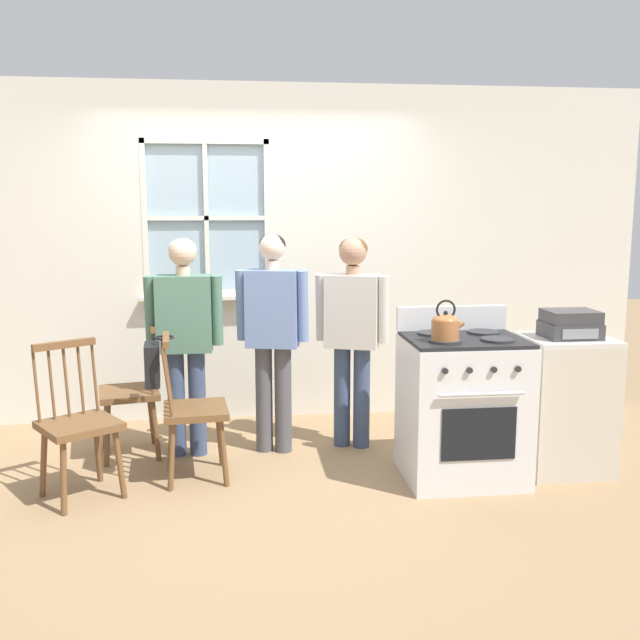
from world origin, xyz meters
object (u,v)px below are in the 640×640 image
object	(u,v)px
chair_center_cluster	(132,393)
stove	(462,406)
kettle	(445,326)
person_elderly_left	(185,328)
stereo	(570,324)
chair_near_wall	(78,425)
person_teen_center	(273,325)
chair_by_window	(192,411)
handbag	(153,364)
potted_plant	(185,288)
side_counter	(564,404)
person_adult_right	(352,322)

from	to	relation	value
chair_center_cluster	stove	xyz separation A→B (m)	(2.17, -0.68, 0.03)
stove	kettle	bearing A→B (deg)	-141.63
person_elderly_left	stereo	bearing A→B (deg)	-12.64
chair_near_wall	person_teen_center	size ratio (longest dim) A/B	0.61
chair_by_window	person_elderly_left	bearing A→B (deg)	2.97
stereo	chair_near_wall	bearing A→B (deg)	-178.75
person_teen_center	chair_by_window	bearing A→B (deg)	-126.66
chair_near_wall	chair_center_cluster	size ratio (longest dim) A/B	1.00
kettle	stereo	bearing A→B (deg)	10.77
chair_center_cluster	handbag	xyz separation A→B (m)	(0.21, -0.52, 0.32)
chair_center_cluster	stereo	xyz separation A→B (m)	(2.88, -0.65, 0.54)
potted_plant	stereo	xyz separation A→B (m)	(2.55, -1.40, -0.11)
chair_center_cluster	potted_plant	xyz separation A→B (m)	(0.33, 0.75, 0.65)
stove	stereo	bearing A→B (deg)	2.90
chair_center_cluster	person_elderly_left	bearing A→B (deg)	70.86
stove	side_counter	world-z (taller)	stove
chair_center_cluster	stove	world-z (taller)	stove
kettle	side_counter	world-z (taller)	kettle
person_elderly_left	stereo	xyz separation A→B (m)	(2.50, -0.59, 0.08)
chair_by_window	chair_center_cluster	size ratio (longest dim) A/B	1.00
chair_center_cluster	person_adult_right	distance (m)	1.63
person_adult_right	stereo	distance (m)	1.47
side_counter	chair_near_wall	bearing A→B (deg)	-178.36
chair_by_window	person_adult_right	bearing A→B (deg)	-71.43
person_elderly_left	stereo	world-z (taller)	person_elderly_left
chair_by_window	side_counter	size ratio (longest dim) A/B	1.05
chair_by_window	person_elderly_left	size ratio (longest dim) A/B	0.62
kettle	stereo	xyz separation A→B (m)	(0.88, 0.17, -0.04)
person_teen_center	stereo	distance (m)	1.99
handbag	person_elderly_left	bearing A→B (deg)	69.99
person_adult_right	potted_plant	world-z (taller)	person_adult_right
chair_center_cluster	kettle	xyz separation A→B (m)	(2.00, -0.81, 0.58)
handbag	side_counter	size ratio (longest dim) A/B	0.34
person_adult_right	potted_plant	bearing A→B (deg)	168.39
side_counter	stereo	world-z (taller)	stereo
chair_center_cluster	person_elderly_left	size ratio (longest dim) A/B	0.62
person_teen_center	person_adult_right	size ratio (longest dim) A/B	1.02
chair_center_cluster	side_counter	distance (m)	2.95
chair_center_cluster	potted_plant	size ratio (longest dim) A/B	3.81
chair_center_cluster	chair_by_window	bearing A→B (deg)	30.61
person_elderly_left	side_counter	size ratio (longest dim) A/B	1.70
person_teen_center	person_adult_right	distance (m)	0.57
chair_by_window	person_elderly_left	distance (m)	0.65
person_teen_center	person_adult_right	bearing A→B (deg)	17.52
chair_by_window	kettle	distance (m)	1.69
chair_by_window	person_adult_right	xyz separation A→B (m)	(1.11, 0.49, 0.47)
chair_by_window	kettle	world-z (taller)	kettle
chair_near_wall	kettle	world-z (taller)	kettle
stereo	potted_plant	bearing A→B (deg)	151.25
chair_near_wall	side_counter	distance (m)	3.10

